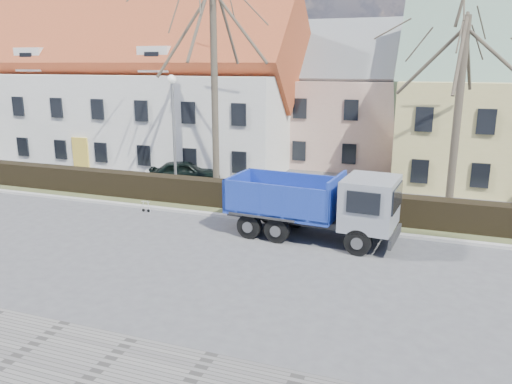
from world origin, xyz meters
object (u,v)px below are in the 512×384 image
at_px(parked_car_a, 185,172).
at_px(cart_frame, 142,206).
at_px(streetlight, 174,137).
at_px(dump_truck, 306,204).

bearing_deg(parked_car_a, cart_frame, 163.22).
relative_size(streetlight, cart_frame, 9.95).
bearing_deg(parked_car_a, streetlight, 174.79).
bearing_deg(parked_car_a, dump_truck, -149.99).
height_order(dump_truck, cart_frame, dump_truck).
xyz_separation_m(dump_truck, cart_frame, (-8.31, 0.84, -1.13)).
distance_m(streetlight, parked_car_a, 3.87).
relative_size(cart_frame, parked_car_a, 0.16).
distance_m(dump_truck, streetlight, 9.13).
xyz_separation_m(dump_truck, parked_car_a, (-9.03, 6.58, -0.72)).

